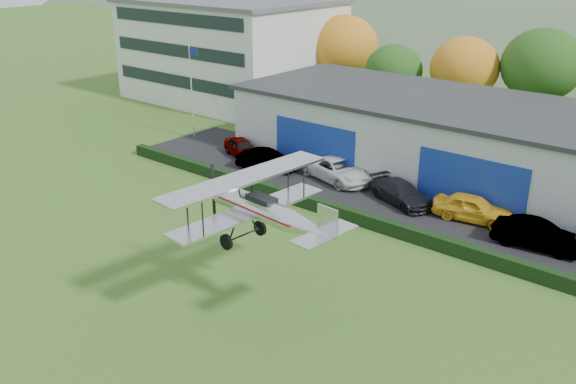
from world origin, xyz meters
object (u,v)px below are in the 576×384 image
Objects in this scene: flagpole at (192,83)px; car_3 at (401,193)px; hangar at (509,149)px; car_4 at (473,208)px; office_block at (232,49)px; biplane at (263,208)px; car_0 at (242,148)px; car_1 at (267,160)px; car_2 at (337,170)px; car_5 at (537,235)px.

flagpole is 21.42m from car_3.
car_4 is (0.76, -7.08, -1.81)m from hangar.
hangar is 25.68m from flagpole.
biplane is at bearing -43.74° from office_block.
car_0 is (6.68, -1.15, -4.02)m from flagpole.
office_block is (-33.00, 7.02, 2.56)m from hangar.
car_1 is at bearing 85.48° from car_4.
car_2 is 10.19m from car_4.
car_2 is at bearing -2.57° from flagpole.
biplane is (-3.30, -15.05, 4.12)m from car_4.
car_3 is (5.53, -0.75, -0.08)m from car_2.
car_5 is at bearing -73.67° from car_3.
car_4 is 0.54× the size of biplane.
office_block is 20.95m from car_0.
car_1 is 10.81m from car_3.
car_5 is (29.86, -2.32, -3.96)m from flagpole.
car_5 is at bearing -69.88° from car_0.
car_4 is at bearing -66.83° from car_0.
hangar is 7.27× the size of car_2.
car_2 is 1.16× the size of car_3.
hangar is 9.63× the size of car_0.
car_1 is at bearing -39.64° from office_block.
car_5 is (19.66, -0.14, 0.03)m from car_1.
car_3 is 0.55× the size of biplane.
car_2 is 1.20× the size of car_4.
biplane is (22.34, -16.14, 0.18)m from flagpole.
flagpole reaches higher than biplane.
car_0 is (14.80, -14.15, -4.45)m from office_block.
car_0 reaches higher than car_3.
car_1 is at bearing 136.14° from biplane.
car_4 reaches higher than car_5.
car_5 is at bearing -4.44° from flagpole.
car_0 is at bearing 141.39° from biplane.
flagpole reaches higher than car_1.
car_4 is (25.64, -1.10, -3.94)m from flagpole.
flagpole is 1.71× the size of car_5.
car_3 is (20.99, -1.45, -4.04)m from flagpole.
car_3 is 15.35m from biplane.
hangar is 22.39m from biplane.
office_block is 36.84m from car_4.
flagpole is 11.17m from car_1.
car_2 reaches higher than car_0.
car_3 is at bearing -3.95° from flagpole.
biplane is at bearing -35.85° from flagpole.
car_1 is 0.97× the size of car_4.
car_3 is at bearing 77.78° from car_5.
car_0 is 23.21m from car_5.
car_3 is at bearing -26.40° from office_block.
car_5 is (4.98, -8.30, -1.83)m from hangar.
car_2 is at bearing 79.22° from car_4.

